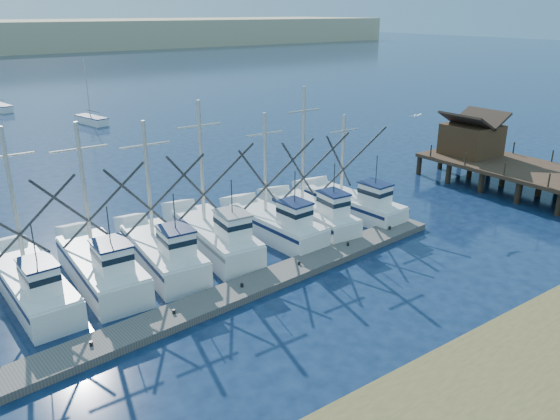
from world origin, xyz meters
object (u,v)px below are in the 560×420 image
object	(u,v)px
floating_dock	(242,290)
timber_pier	(507,156)
sailboat_near	(92,120)
sailboat_far	(0,107)

from	to	relation	value
floating_dock	timber_pier	world-z (taller)	timber_pier
timber_pier	sailboat_near	bearing A→B (deg)	112.81
sailboat_far	sailboat_near	bearing A→B (deg)	-76.57
floating_dock	sailboat_near	distance (m)	49.68
timber_pier	sailboat_far	xyz separation A→B (m)	(-27.15, 63.71, -2.07)
sailboat_near	sailboat_far	xyz separation A→B (m)	(-7.73, 17.54, -0.00)
floating_dock	timber_pier	size ratio (longest dim) A/B	1.46
floating_dock	sailboat_far	distance (m)	66.60
sailboat_far	floating_dock	bearing A→B (deg)	-100.42
sailboat_near	sailboat_far	distance (m)	19.17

